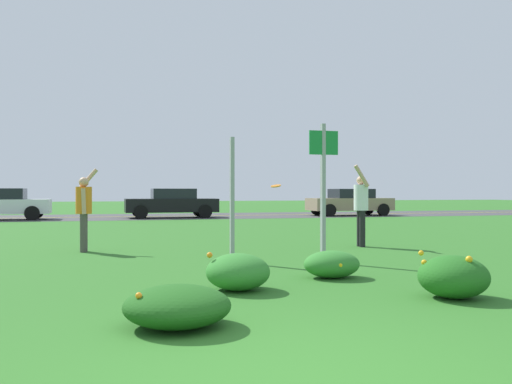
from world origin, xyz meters
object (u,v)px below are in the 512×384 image
(person_thrower_orange_shirt, at_px, (84,207))
(frisbee_orange, at_px, (276,186))
(car_tan_leftmost, at_px, (350,202))
(sign_post_near_path, at_px, (232,200))
(sign_post_by_roadside, at_px, (323,178))
(person_catcher_white_shirt, at_px, (361,204))
(car_black_center_left, at_px, (172,203))

(person_thrower_orange_shirt, distance_m, frisbee_orange, 4.29)
(car_tan_leftmost, bearing_deg, sign_post_near_path, -121.20)
(sign_post_by_roadside, bearing_deg, person_thrower_orange_shirt, 144.71)
(person_catcher_white_shirt, bearing_deg, car_black_center_left, 99.02)
(sign_post_near_path, relative_size, frisbee_orange, 9.47)
(sign_post_by_roadside, bearing_deg, frisbee_orange, 90.80)
(person_catcher_white_shirt, distance_m, car_tan_leftmost, 17.34)
(car_black_center_left, bearing_deg, sign_post_near_path, -93.50)
(person_thrower_orange_shirt, distance_m, car_black_center_left, 15.67)
(sign_post_by_roadside, xyz_separation_m, person_catcher_white_shirt, (1.98, 2.46, -0.54))
(sign_post_near_path, xyz_separation_m, sign_post_by_roadside, (1.61, -0.47, 0.39))
(sign_post_near_path, bearing_deg, frisbee_orange, 55.27)
(sign_post_by_roadside, distance_m, car_tan_leftmost, 20.43)
(person_catcher_white_shirt, height_order, car_tan_leftmost, person_catcher_white_shirt)
(person_thrower_orange_shirt, bearing_deg, sign_post_by_roadside, -35.29)
(person_catcher_white_shirt, bearing_deg, car_tan_leftmost, 65.58)
(car_tan_leftmost, bearing_deg, person_catcher_white_shirt, -114.42)
(sign_post_by_roadside, bearing_deg, car_tan_leftmost, 63.37)
(sign_post_near_path, height_order, car_black_center_left, sign_post_near_path)
(person_thrower_orange_shirt, xyz_separation_m, frisbee_orange, (4.26, -0.30, 0.46))
(sign_post_near_path, height_order, person_thrower_orange_shirt, sign_post_near_path)
(sign_post_by_roadside, relative_size, person_catcher_white_shirt, 1.32)
(frisbee_orange, height_order, car_tan_leftmost, frisbee_orange)
(sign_post_near_path, xyz_separation_m, car_tan_leftmost, (10.76, 17.78, -0.41))
(sign_post_by_roadside, xyz_separation_m, person_thrower_orange_shirt, (-4.30, 3.04, -0.58))
(sign_post_near_path, distance_m, person_thrower_orange_shirt, 3.72)
(sign_post_near_path, bearing_deg, car_tan_leftmost, 58.80)
(person_thrower_orange_shirt, relative_size, frisbee_orange, 7.46)
(sign_post_near_path, distance_m, frisbee_orange, 2.78)
(sign_post_near_path, bearing_deg, person_catcher_white_shirt, 28.94)
(person_catcher_white_shirt, xyz_separation_m, frisbee_orange, (-2.02, 0.28, 0.42))
(sign_post_by_roadside, xyz_separation_m, car_tan_leftmost, (9.15, 18.25, -0.81))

